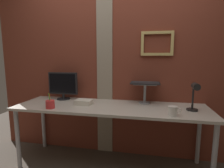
# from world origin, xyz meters

# --- Properties ---
(ground_plane) EXTENTS (6.00, 6.00, 0.00)m
(ground_plane) POSITION_xyz_m (0.00, 0.00, 0.00)
(ground_plane) COLOR #4C4238
(brick_wall_back) EXTENTS (3.47, 0.16, 2.39)m
(brick_wall_back) POSITION_xyz_m (-0.00, 0.45, 1.19)
(brick_wall_back) COLOR brown
(brick_wall_back) RESTS_ON ground_plane
(desk) EXTENTS (2.28, 0.66, 0.77)m
(desk) POSITION_xyz_m (-0.02, 0.06, 0.70)
(desk) COLOR beige
(desk) RESTS_ON ground_plane
(monitor) EXTENTS (0.41, 0.18, 0.37)m
(monitor) POSITION_xyz_m (-0.72, 0.26, 0.97)
(monitor) COLOR black
(monitor) RESTS_ON desk
(laptop_stand) EXTENTS (0.28, 0.22, 0.25)m
(laptop_stand) POSITION_xyz_m (0.38, 0.27, 0.94)
(laptop_stand) COLOR gray
(laptop_stand) RESTS_ON desk
(laptop) EXTENTS (0.36, 0.31, 0.22)m
(laptop) POSITION_xyz_m (0.38, 0.34, 1.08)
(laptop) COLOR black
(laptop) RESTS_ON laptop_stand
(desk_lamp) EXTENTS (0.12, 0.20, 0.31)m
(desk_lamp) POSITION_xyz_m (0.90, 0.00, 0.96)
(desk_lamp) COLOR black
(desk_lamp) RESTS_ON desk
(pen_cup) EXTENTS (0.10, 0.10, 0.17)m
(pen_cup) POSITION_xyz_m (-0.67, -0.17, 0.81)
(pen_cup) COLOR red
(pen_cup) RESTS_ON desk
(coffee_mug) EXTENTS (0.13, 0.09, 0.10)m
(coffee_mug) POSITION_xyz_m (0.67, -0.17, 0.82)
(coffee_mug) COLOR silver
(coffee_mug) RESTS_ON desk
(paper_clutter_stack) EXTENTS (0.21, 0.15, 0.06)m
(paper_clutter_stack) POSITION_xyz_m (-0.35, 0.06, 0.80)
(paper_clutter_stack) COLOR silver
(paper_clutter_stack) RESTS_ON desk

